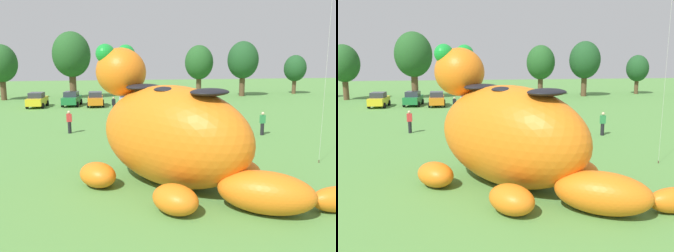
# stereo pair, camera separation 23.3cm
# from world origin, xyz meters

# --- Properties ---
(ground_plane) EXTENTS (160.00, 160.00, 0.00)m
(ground_plane) POSITION_xyz_m (0.00, 0.00, 0.00)
(ground_plane) COLOR #568E42
(giant_inflatable_creature) EXTENTS (10.75, 9.64, 6.22)m
(giant_inflatable_creature) POSITION_xyz_m (-1.13, -0.65, 2.27)
(giant_inflatable_creature) COLOR orange
(giant_inflatable_creature) RESTS_ON ground
(car_yellow) EXTENTS (2.12, 4.19, 1.72)m
(car_yellow) POSITION_xyz_m (-11.65, 27.35, 0.86)
(car_yellow) COLOR yellow
(car_yellow) RESTS_ON ground
(car_green) EXTENTS (2.28, 4.26, 1.72)m
(car_green) POSITION_xyz_m (-7.81, 27.95, 0.86)
(car_green) COLOR #1E7238
(car_green) RESTS_ON ground
(car_orange) EXTENTS (1.96, 4.11, 1.72)m
(car_orange) POSITION_xyz_m (-5.00, 27.00, 0.86)
(car_orange) COLOR orange
(car_orange) RESTS_ON ground
(car_silver) EXTENTS (2.21, 4.23, 1.72)m
(car_silver) POSITION_xyz_m (-1.33, 26.70, 0.86)
(car_silver) COLOR #B7BABF
(car_silver) RESTS_ON ground
(car_black) EXTENTS (2.15, 4.20, 1.72)m
(car_black) POSITION_xyz_m (1.95, 28.22, 0.86)
(car_black) COLOR black
(car_black) RESTS_ON ground
(car_white) EXTENTS (2.43, 4.32, 1.72)m
(car_white) POSITION_xyz_m (5.40, 27.12, 0.86)
(car_white) COLOR white
(car_white) RESTS_ON ground
(tree_left) EXTENTS (4.20, 4.20, 7.46)m
(tree_left) POSITION_xyz_m (-17.42, 35.82, 4.88)
(tree_left) COLOR brown
(tree_left) RESTS_ON ground
(tree_mid_left) EXTENTS (5.22, 5.22, 9.26)m
(tree_mid_left) POSITION_xyz_m (-8.26, 36.26, 6.06)
(tree_mid_left) COLOR brown
(tree_mid_left) RESTS_ON ground
(tree_centre_left) EXTENTS (3.60, 3.60, 6.39)m
(tree_centre_left) POSITION_xyz_m (-1.34, 37.35, 4.18)
(tree_centre_left) COLOR brown
(tree_centre_left) RESTS_ON ground
(tree_centre) EXTENTS (4.26, 4.26, 7.56)m
(tree_centre) POSITION_xyz_m (10.26, 36.93, 4.95)
(tree_centre) COLOR brown
(tree_centre) RESTS_ON ground
(tree_centre_right) EXTENTS (4.57, 4.57, 8.11)m
(tree_centre_right) POSITION_xyz_m (16.51, 35.12, 5.31)
(tree_centre_right) COLOR brown
(tree_centre_right) RESTS_ON ground
(tree_mid_right) EXTENTS (3.46, 3.46, 6.14)m
(tree_mid_right) POSITION_xyz_m (26.13, 37.05, 4.01)
(tree_mid_right) COLOR brown
(tree_mid_right) RESTS_ON ground
(spectator_near_inflatable) EXTENTS (0.38, 0.26, 1.71)m
(spectator_near_inflatable) POSITION_xyz_m (-6.64, 11.51, 0.85)
(spectator_near_inflatable) COLOR black
(spectator_near_inflatable) RESTS_ON ground
(spectator_mid_field) EXTENTS (0.38, 0.26, 1.71)m
(spectator_mid_field) POSITION_xyz_m (-3.07, 20.82, 0.85)
(spectator_mid_field) COLOR black
(spectator_mid_field) RESTS_ON ground
(spectator_by_cars) EXTENTS (0.38, 0.26, 1.71)m
(spectator_by_cars) POSITION_xyz_m (7.33, 8.33, 0.85)
(spectator_by_cars) COLOR black
(spectator_by_cars) RESTS_ON ground
(spectator_wandering) EXTENTS (0.38, 0.26, 1.71)m
(spectator_wandering) POSITION_xyz_m (0.45, 14.44, 0.85)
(spectator_wandering) COLOR #2D334C
(spectator_wandering) RESTS_ON ground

